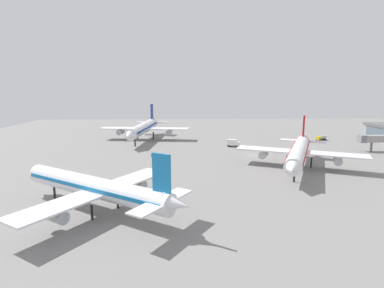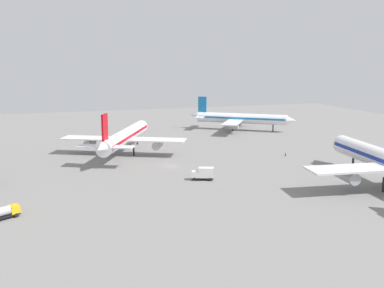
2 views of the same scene
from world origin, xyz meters
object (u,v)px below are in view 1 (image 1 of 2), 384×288
Objects in this scene: airplane_distant at (299,151)px; fuel_truck at (321,138)px; airplane_taxiing at (96,187)px; airplane_at_gate at (144,128)px; catering_truck at (233,143)px; ground_crew_worker at (152,154)px.

fuel_truck is at bearing 174.04° from airplane_distant.
airplane_taxiing is 121.61m from fuel_truck.
airplane_taxiing is at bearing 7.08° from airplane_at_gate.
airplane_at_gate reaches higher than catering_truck.
catering_truck is (69.86, -41.29, -3.49)m from airplane_taxiing.
airplane_distant is 40.61m from catering_truck.
ground_crew_worker is (-18.21, 34.28, -0.85)m from catering_truck.
airplane_distant is 7.43× the size of fuel_truck.
fuel_truck is (84.17, -87.70, -3.80)m from airplane_taxiing.
catering_truck reaches higher than ground_crew_worker.
airplane_distant is (32.05, -55.58, 0.45)m from airplane_taxiing.
catering_truck is at bearing 48.32° from ground_crew_worker.
airplane_taxiing reaches higher than fuel_truck.
fuel_truck is 48.56m from catering_truck.
fuel_truck is 86.99m from ground_crew_worker.
airplane_at_gate is 46.11m from catering_truck.
catering_truck is at bearing -12.97° from fuel_truck.
fuel_truck is at bearing 93.37° from airplane_at_gate.
airplane_taxiing is (-89.82, -0.04, -0.98)m from airplane_at_gate.
airplane_taxiing is 0.86× the size of airplane_distant.
airplane_taxiing reaches higher than catering_truck.
airplane_distant is (-57.77, -55.62, -0.53)m from airplane_at_gate.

